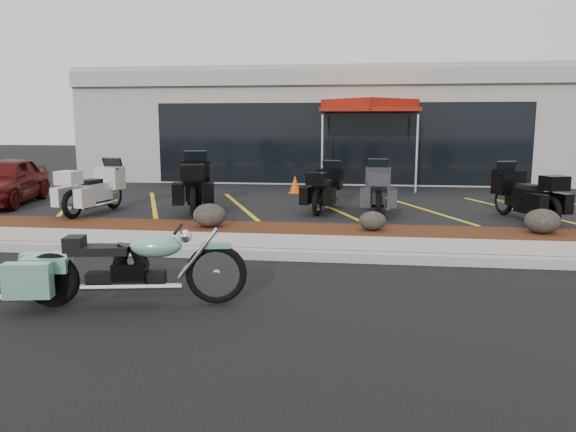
# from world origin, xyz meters

# --- Properties ---
(ground) EXTENTS (90.00, 90.00, 0.00)m
(ground) POSITION_xyz_m (0.00, 0.00, 0.00)
(ground) COLOR black
(ground) RESTS_ON ground
(curb) EXTENTS (24.00, 0.25, 0.15)m
(curb) POSITION_xyz_m (0.00, 0.90, 0.07)
(curb) COLOR gray
(curb) RESTS_ON ground
(sidewalk) EXTENTS (24.00, 1.20, 0.15)m
(sidewalk) POSITION_xyz_m (0.00, 1.60, 0.07)
(sidewalk) COLOR gray
(sidewalk) RESTS_ON ground
(mulch_bed) EXTENTS (24.00, 1.20, 0.16)m
(mulch_bed) POSITION_xyz_m (0.00, 2.80, 0.08)
(mulch_bed) COLOR #39190C
(mulch_bed) RESTS_ON ground
(upper_lot) EXTENTS (26.00, 9.60, 0.15)m
(upper_lot) POSITION_xyz_m (0.00, 8.20, 0.07)
(upper_lot) COLOR black
(upper_lot) RESTS_ON ground
(dealership_building) EXTENTS (18.00, 8.16, 4.00)m
(dealership_building) POSITION_xyz_m (0.00, 14.47, 2.01)
(dealership_building) COLOR gray
(dealership_building) RESTS_ON ground
(boulder_left) EXTENTS (0.65, 0.54, 0.46)m
(boulder_left) POSITION_xyz_m (-2.15, 2.66, 0.39)
(boulder_left) COLOR black
(boulder_left) RESTS_ON mulch_bed
(boulder_mid) EXTENTS (0.51, 0.42, 0.36)m
(boulder_mid) POSITION_xyz_m (0.98, 2.74, 0.34)
(boulder_mid) COLOR black
(boulder_mid) RESTS_ON mulch_bed
(boulder_right) EXTENTS (0.64, 0.53, 0.45)m
(boulder_right) POSITION_xyz_m (4.04, 2.84, 0.39)
(boulder_right) COLOR black
(boulder_right) RESTS_ON mulch_bed
(hero_cruiser) EXTENTS (2.81, 1.18, 0.96)m
(hero_cruiser) POSITION_xyz_m (-0.93, -1.44, 0.48)
(hero_cruiser) COLOR #68A292
(hero_cruiser) RESTS_ON ground
(touring_white) EXTENTS (1.10, 2.17, 1.21)m
(touring_white) POSITION_xyz_m (-5.04, 4.73, 0.75)
(touring_white) COLOR silver
(touring_white) RESTS_ON upper_lot
(touring_black_front) EXTENTS (1.45, 2.48, 1.36)m
(touring_black_front) POSITION_xyz_m (-3.21, 5.36, 0.83)
(touring_black_front) COLOR black
(touring_black_front) RESTS_ON upper_lot
(touring_black_mid) EXTENTS (1.05, 2.04, 1.13)m
(touring_black_mid) POSITION_xyz_m (0.04, 5.70, 0.72)
(touring_black_mid) COLOR black
(touring_black_mid) RESTS_ON upper_lot
(touring_grey) EXTENTS (0.81, 2.05, 1.18)m
(touring_grey) POSITION_xyz_m (1.14, 5.57, 0.74)
(touring_grey) COLOR #313136
(touring_grey) RESTS_ON upper_lot
(touring_black_rear) EXTENTS (1.46, 2.19, 1.19)m
(touring_black_rear) POSITION_xyz_m (3.87, 4.97, 0.75)
(touring_black_rear) COLOR black
(touring_black_rear) RESTS_ON upper_lot
(parked_car) EXTENTS (2.13, 3.69, 1.18)m
(parked_car) POSITION_xyz_m (-8.04, 5.06, 0.74)
(parked_car) COLOR #4C0A0B
(parked_car) RESTS_ON upper_lot
(traffic_cone) EXTENTS (0.43, 0.43, 0.51)m
(traffic_cone) POSITION_xyz_m (-1.15, 8.30, 0.40)
(traffic_cone) COLOR #EA4B07
(traffic_cone) RESTS_ON upper_lot
(popup_canopy) EXTENTS (3.74, 3.74, 2.74)m
(popup_canopy) POSITION_xyz_m (0.95, 10.27, 2.63)
(popup_canopy) COLOR silver
(popup_canopy) RESTS_ON upper_lot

